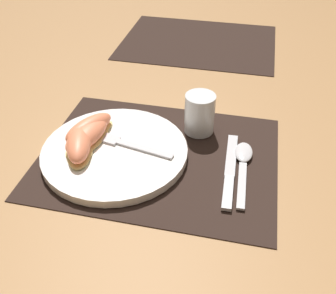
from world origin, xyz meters
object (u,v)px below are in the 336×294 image
Objects in this scene: spoon at (243,160)px; citrus_wedge_2 at (79,144)px; knife at (230,171)px; citrus_wedge_0 at (89,129)px; fork at (121,143)px; plate at (115,152)px; citrus_wedge_1 at (87,135)px; juice_glass at (200,116)px.

spoon is 1.42× the size of citrus_wedge_2.
knife is 1.15× the size of spoon.
fork is at bearing -9.58° from citrus_wedge_0.
citrus_wedge_2 is (-0.30, -0.05, 0.03)m from spoon.
plate reaches higher than knife.
citrus_wedge_0 is at bearing 173.79° from knife.
citrus_wedge_1 is (-0.06, 0.01, 0.02)m from plate.
knife is 1.64× the size of citrus_wedge_2.
knife is 0.04m from spoon.
spoon is 1.33× the size of citrus_wedge_1.
juice_glass reaches higher than citrus_wedge_2.
plate is 0.02m from fork.
citrus_wedge_2 reaches higher than knife.
plate is at bearing -172.50° from spoon.
knife is at bearing -5.10° from fork.
knife is at bearing -6.21° from citrus_wedge_0.
juice_glass reaches higher than plate.
citrus_wedge_2 reaches higher than spoon.
citrus_wedge_2 reaches higher than fork.
citrus_wedge_1 is (0.00, -0.02, -0.00)m from citrus_wedge_0.
citrus_wedge_1 is 0.03m from citrus_wedge_2.
juice_glass is 0.17m from fork.
citrus_wedge_0 is at bearing -179.47° from spoon.
fork reaches higher than plate.
citrus_wedge_0 is at bearing -157.17° from juice_glass.
citrus_wedge_1 is at bearing 170.65° from plate.
spoon is 0.30m from citrus_wedge_1.
fork is 1.53× the size of citrus_wedge_0.
plate is at bearing 179.59° from knife.
citrus_wedge_1 reaches higher than fork.
citrus_wedge_0 is 0.05m from citrus_wedge_2.
spoon is at bearing -40.48° from juice_glass.
fork is 0.07m from citrus_wedge_1.
spoon is at bearing 3.54° from fork.
citrus_wedge_1 is 1.07× the size of citrus_wedge_2.
knife is at bearing -2.26° from citrus_wedge_1.
juice_glass is at bearing 22.83° from citrus_wedge_0.
fork is 0.07m from citrus_wedge_0.
citrus_wedge_1 is at bearing -173.01° from fork.
citrus_wedge_2 is at bearing -159.88° from plate.
citrus_wedge_0 is at bearing 90.83° from citrus_wedge_2.
fork is (0.01, 0.02, 0.01)m from plate.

